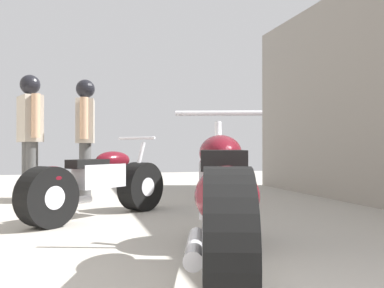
{
  "coord_description": "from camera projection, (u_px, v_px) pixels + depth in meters",
  "views": [
    {
      "loc": [
        -0.77,
        -0.12,
        0.78
      ],
      "look_at": [
        0.3,
        3.75,
        0.81
      ],
      "focal_mm": 39.16,
      "sensor_mm": 36.0,
      "label": 1
    }
  ],
  "objects": [
    {
      "name": "ground_plane",
      "position": [
        162.0,
        231.0,
        3.89
      ],
      "size": [
        17.83,
        17.83,
        0.0
      ],
      "primitive_type": "plane",
      "color": "#A8A399"
    },
    {
      "name": "motorcycle_black_naked",
      "position": [
        97.0,
        185.0,
        4.58
      ],
      "size": [
        1.65,
        1.42,
        0.91
      ],
      "color": "black",
      "rests_on": "ground_plane"
    },
    {
      "name": "motorcycle_maroon_cruiser",
      "position": [
        221.0,
        202.0,
        2.51
      ],
      "size": [
        0.98,
        2.23,
        1.07
      ],
      "color": "black",
      "rests_on": "ground_plane"
    },
    {
      "name": "mechanic_in_blue",
      "position": [
        85.0,
        128.0,
        6.16
      ],
      "size": [
        0.29,
        0.7,
        1.78
      ],
      "color": "#4C4C4C",
      "rests_on": "ground_plane"
    },
    {
      "name": "mechanic_with_helmet",
      "position": [
        30.0,
        126.0,
        5.94
      ],
      "size": [
        0.4,
        0.7,
        1.81
      ],
      "color": "#4C4C4C",
      "rests_on": "ground_plane"
    }
  ]
}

